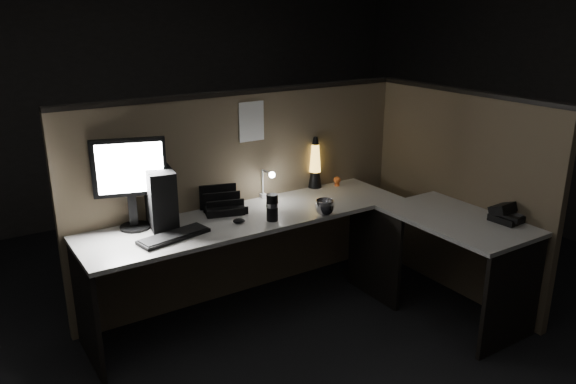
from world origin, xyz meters
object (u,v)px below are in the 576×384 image
monitor (130,175)px  lava_lamp (315,167)px  keyboard (174,236)px  pc_tower (160,196)px  desk_phone (507,214)px

monitor → lava_lamp: 1.48m
keyboard → lava_lamp: bearing=4.4°
pc_tower → desk_phone: (1.95, -1.18, -0.14)m
keyboard → lava_lamp: lava_lamp is taller
lava_lamp → desk_phone: size_ratio=1.76×
pc_tower → monitor: size_ratio=0.65×
monitor → lava_lamp: bearing=20.1°
pc_tower → desk_phone: 2.28m
monitor → lava_lamp: monitor is taller
pc_tower → monitor: monitor is taller
lava_lamp → desk_phone: lava_lamp is taller
monitor → lava_lamp: size_ratio=1.45×
pc_tower → monitor: 0.24m
pc_tower → lava_lamp: size_ratio=0.94×
monitor → desk_phone: monitor is taller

